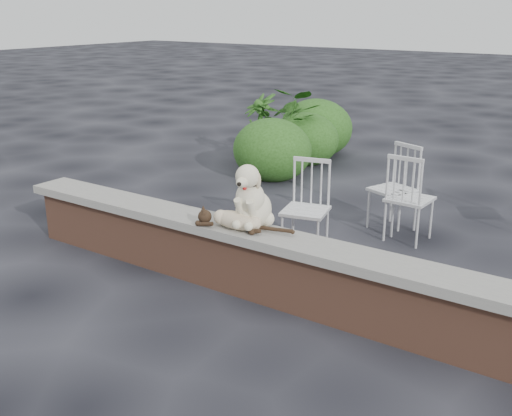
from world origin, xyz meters
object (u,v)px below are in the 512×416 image
Objects in this scene: chair_a at (305,209)px; chair_b at (393,188)px; potted_plant_b at (260,128)px; cat at (236,219)px; chair_c at (410,197)px; potted_plant_a at (290,125)px; dog at (254,194)px.

chair_a and chair_b have the same top height.
potted_plant_b is at bearing 117.29° from chair_a.
chair_a reaches higher than cat.
chair_c is at bearing -31.42° from potted_plant_b.
potted_plant_a is 1.12× the size of potted_plant_b.
potted_plant_a is at bearing 26.15° from potted_plant_b.
cat is 4.65m from potted_plant_a.
dog is 2.17m from chair_b.
chair_c is 3.75m from potted_plant_b.
chair_c is (0.68, 1.88, -0.40)m from dog.
chair_c is 0.78× the size of potted_plant_a.
dog reaches higher than chair_c.
potted_plant_a reaches higher than chair_b.
potted_plant_b is (-2.50, 2.91, 0.07)m from chair_a.
cat is 0.84× the size of potted_plant_a.
cat is at bearing -106.39° from chair_a.
dog is 0.61× the size of chair_a.
cat is 1.10m from chair_a.
chair_c is 1.00× the size of chair_a.
dog is 0.61× the size of chair_c.
dog is 0.61× the size of chair_b.
chair_c is at bearing -37.82° from potted_plant_a.
chair_a is 0.87× the size of potted_plant_b.
cat is 0.94× the size of potted_plant_b.
chair_a is 3.75m from potted_plant_a.
chair_c is 0.87× the size of potted_plant_b.
cat is 2.30m from chair_b.
dog is at bearing -62.51° from potted_plant_a.
potted_plant_b reaches higher than cat.
potted_plant_b reaches higher than chair_c.
chair_a is at bearing -56.25° from potted_plant_a.
chair_b is 0.87× the size of potted_plant_b.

